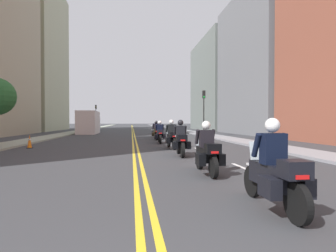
% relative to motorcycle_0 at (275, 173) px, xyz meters
% --- Properties ---
extents(ground_plane, '(264.00, 264.00, 0.00)m').
position_rel_motorcycle_0_xyz_m(ground_plane, '(-2.23, 43.97, -0.66)').
color(ground_plane, '#37383B').
extents(sidewalk_left, '(2.12, 144.00, 0.12)m').
position_rel_motorcycle_0_xyz_m(sidewalk_left, '(-10.20, 43.97, -0.60)').
color(sidewalk_left, '#949C89').
rests_on(sidewalk_left, ground).
extents(sidewalk_right, '(2.12, 144.00, 0.12)m').
position_rel_motorcycle_0_xyz_m(sidewalk_right, '(5.74, 43.97, -0.60)').
color(sidewalk_right, gray).
rests_on(sidewalk_right, ground).
extents(centreline_yellow_inner, '(0.12, 132.00, 0.01)m').
position_rel_motorcycle_0_xyz_m(centreline_yellow_inner, '(-2.35, 43.97, -0.66)').
color(centreline_yellow_inner, yellow).
rests_on(centreline_yellow_inner, ground).
extents(centreline_yellow_outer, '(0.12, 132.00, 0.01)m').
position_rel_motorcycle_0_xyz_m(centreline_yellow_outer, '(-2.11, 43.97, -0.66)').
color(centreline_yellow_outer, yellow).
rests_on(centreline_yellow_outer, ground).
extents(lane_dashes_white, '(0.14, 56.40, 0.01)m').
position_rel_motorcycle_0_xyz_m(lane_dashes_white, '(1.22, 24.97, -0.66)').
color(lane_dashes_white, silver).
rests_on(lane_dashes_white, ground).
extents(building_right_1, '(6.14, 15.25, 17.06)m').
position_rel_motorcycle_0_xyz_m(building_right_1, '(13.30, 27.36, 7.87)').
color(building_right_1, slate).
rests_on(building_right_1, ground).
extents(building_left_2, '(9.60, 15.54, 24.56)m').
position_rel_motorcycle_0_xyz_m(building_left_2, '(-19.48, 44.42, 11.62)').
color(building_left_2, '#ABAC88').
rests_on(building_left_2, ground).
extents(building_right_2, '(9.53, 17.54, 16.55)m').
position_rel_motorcycle_0_xyz_m(building_right_2, '(14.99, 44.90, 7.61)').
color(building_right_2, slate).
rests_on(building_right_2, ground).
extents(motorcycle_0, '(0.76, 2.20, 1.61)m').
position_rel_motorcycle_0_xyz_m(motorcycle_0, '(0.00, 0.00, 0.00)').
color(motorcycle_0, black).
rests_on(motorcycle_0, ground).
extents(motorcycle_1, '(0.76, 2.10, 1.56)m').
position_rel_motorcycle_0_xyz_m(motorcycle_1, '(-0.27, 3.34, -0.02)').
color(motorcycle_1, black).
rests_on(motorcycle_1, ground).
extents(motorcycle_2, '(0.78, 2.18, 1.62)m').
position_rel_motorcycle_0_xyz_m(motorcycle_2, '(-0.28, 7.57, -0.00)').
color(motorcycle_2, black).
rests_on(motorcycle_2, ground).
extents(motorcycle_3, '(0.78, 2.22, 1.65)m').
position_rel_motorcycle_0_xyz_m(motorcycle_3, '(-0.21, 10.83, 0.01)').
color(motorcycle_3, black).
rests_on(motorcycle_3, ground).
extents(motorcycle_4, '(0.78, 2.09, 1.60)m').
position_rel_motorcycle_0_xyz_m(motorcycle_4, '(-0.46, 14.87, -0.02)').
color(motorcycle_4, black).
rests_on(motorcycle_4, ground).
extents(motorcycle_5, '(0.76, 2.09, 1.61)m').
position_rel_motorcycle_0_xyz_m(motorcycle_5, '(-0.40, 18.53, -0.02)').
color(motorcycle_5, black).
rests_on(motorcycle_5, ground).
extents(motorcycle_6, '(0.78, 2.27, 1.62)m').
position_rel_motorcycle_0_xyz_m(motorcycle_6, '(-0.08, 22.47, 0.00)').
color(motorcycle_6, black).
rests_on(motorcycle_6, ground).
extents(traffic_cone_1, '(0.31, 0.31, 0.79)m').
position_rel_motorcycle_0_xyz_m(traffic_cone_1, '(-8.29, 12.27, -0.27)').
color(traffic_cone_1, black).
rests_on(traffic_cone_1, ground).
extents(traffic_light_near, '(0.28, 0.38, 4.77)m').
position_rel_motorcycle_0_xyz_m(traffic_light_near, '(5.08, 23.56, 2.61)').
color(traffic_light_near, black).
rests_on(traffic_light_near, ground).
extents(traffic_light_far, '(0.28, 0.38, 4.86)m').
position_rel_motorcycle_0_xyz_m(traffic_light_far, '(-9.54, 52.26, 2.68)').
color(traffic_light_far, black).
rests_on(traffic_light_far, ground).
extents(parked_truck, '(2.20, 6.50, 2.80)m').
position_rel_motorcycle_0_xyz_m(parked_truck, '(-7.74, 31.03, 0.61)').
color(parked_truck, silver).
rests_on(parked_truck, ground).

